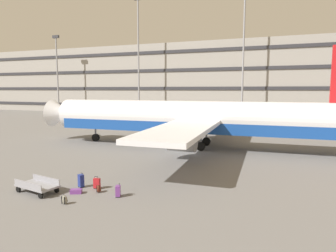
# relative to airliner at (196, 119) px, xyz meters

# --- Properties ---
(ground_plane) EXTENTS (600.00, 600.00, 0.00)m
(ground_plane) POSITION_rel_airliner_xyz_m (-0.76, -2.21, -3.06)
(ground_plane) COLOR slate
(terminal_structure) EXTENTS (153.09, 18.94, 17.09)m
(terminal_structure) POSITION_rel_airliner_xyz_m (-0.76, 46.60, 5.48)
(terminal_structure) COLOR gray
(terminal_structure) RESTS_ON ground_plane
(airliner) EXTENTS (36.74, 29.68, 10.11)m
(airliner) POSITION_rel_airliner_xyz_m (0.00, 0.00, 0.00)
(airliner) COLOR silver
(airliner) RESTS_ON ground_plane
(light_mast_far_left) EXTENTS (1.80, 0.50, 19.60)m
(light_mast_far_left) POSITION_rel_airliner_xyz_m (-45.31, 31.93, 8.40)
(light_mast_far_left) COLOR gray
(light_mast_far_left) RESTS_ON ground_plane
(light_mast_left) EXTENTS (1.80, 0.50, 26.51)m
(light_mast_left) POSITION_rel_airliner_xyz_m (-22.36, 31.93, 11.95)
(light_mast_left) COLOR gray
(light_mast_left) RESTS_ON ground_plane
(light_mast_center_left) EXTENTS (1.80, 0.50, 24.42)m
(light_mast_center_left) POSITION_rel_airliner_xyz_m (0.84, 31.93, 10.88)
(light_mast_center_left) COLOR gray
(light_mast_center_left) RESTS_ON ground_plane
(suitcase_large) EXTENTS (0.45, 0.41, 0.92)m
(suitcase_large) POSITION_rel_airliner_xyz_m (-3.35, -15.20, -2.62)
(suitcase_large) COLOR navy
(suitcase_large) RESTS_ON ground_plane
(suitcase_upright) EXTENTS (0.75, 0.59, 0.25)m
(suitcase_upright) POSITION_rel_airliner_xyz_m (-2.92, -16.26, -2.93)
(suitcase_upright) COLOR #72388C
(suitcase_upright) RESTS_ON ground_plane
(suitcase_purple) EXTENTS (0.42, 0.24, 0.81)m
(suitcase_purple) POSITION_rel_airliner_xyz_m (-2.25, -15.10, -2.70)
(suitcase_purple) COLOR #B21E23
(suitcase_purple) RESTS_ON ground_plane
(suitcase_laid_flat) EXTENTS (0.38, 0.44, 0.79)m
(suitcase_laid_flat) POSITION_rel_airliner_xyz_m (-0.30, -15.87, -2.71)
(suitcase_laid_flat) COLOR #72388C
(suitcase_laid_flat) RESTS_ON ground_plane
(backpack_navy) EXTENTS (0.36, 0.29, 0.56)m
(backpack_navy) POSITION_rel_airliner_xyz_m (-2.43, -17.86, -2.82)
(backpack_navy) COLOR gray
(backpack_navy) RESTS_ON ground_plane
(backpack_teal) EXTENTS (0.40, 0.44, 0.51)m
(backpack_teal) POSITION_rel_airliner_xyz_m (-1.76, -15.63, -2.84)
(backpack_teal) COLOR #592619
(backpack_teal) RESTS_ON ground_plane
(baggage_cart) EXTENTS (3.37, 1.74, 0.82)m
(baggage_cart) POSITION_rel_airliner_xyz_m (-5.22, -16.94, -2.63)
(baggage_cart) COLOR gray
(baggage_cart) RESTS_ON ground_plane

